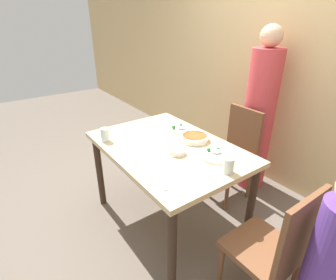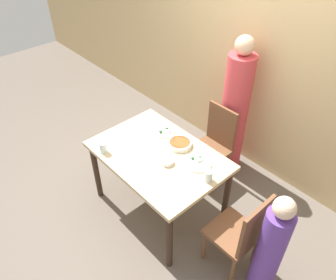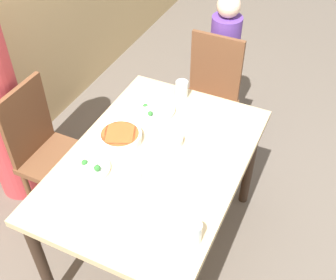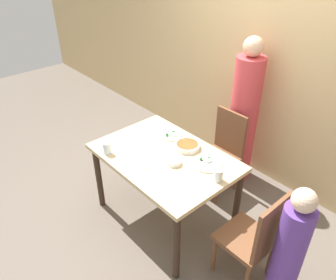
{
  "view_description": "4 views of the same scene",
  "coord_description": "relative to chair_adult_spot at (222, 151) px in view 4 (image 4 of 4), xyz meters",
  "views": [
    {
      "loc": [
        1.52,
        -1.09,
        1.72
      ],
      "look_at": [
        0.07,
        -0.04,
        0.86
      ],
      "focal_mm": 28.0,
      "sensor_mm": 36.0,
      "label": 1
    },
    {
      "loc": [
        1.79,
        -1.5,
        2.85
      ],
      "look_at": [
        0.13,
        0.01,
        1.02
      ],
      "focal_mm": 35.0,
      "sensor_mm": 36.0,
      "label": 2
    },
    {
      "loc": [
        -1.36,
        -0.71,
        2.33
      ],
      "look_at": [
        -0.04,
        -0.09,
        0.98
      ],
      "focal_mm": 45.0,
      "sensor_mm": 36.0,
      "label": 3
    },
    {
      "loc": [
        1.83,
        -1.58,
        2.49
      ],
      "look_at": [
        0.11,
        -0.06,
        1.02
      ],
      "focal_mm": 35.0,
      "sensor_mm": 36.0,
      "label": 4
    }
  ],
  "objects": [
    {
      "name": "ground_plane",
      "position": [
        -0.04,
        -0.79,
        -0.49
      ],
      "size": [
        10.0,
        10.0,
        0.0
      ],
      "primitive_type": "plane",
      "color": "#60564C"
    },
    {
      "name": "person_child",
      "position": [
        1.22,
        -0.72,
        0.06
      ],
      "size": [
        0.22,
        0.22,
        1.15
      ],
      "color": "#5B3893",
      "rests_on": "ground_plane"
    },
    {
      "name": "person_adult",
      "position": [
        0.0,
        0.32,
        0.29
      ],
      "size": [
        0.3,
        0.3,
        1.65
      ],
      "color": "#C63D42",
      "rests_on": "ground_plane"
    },
    {
      "name": "wall_back",
      "position": [
        -0.04,
        0.6,
        0.86
      ],
      "size": [
        10.0,
        0.06,
        2.7
      ],
      "color": "tan",
      "rests_on": "ground_plane"
    },
    {
      "name": "chair_child_spot",
      "position": [
        0.95,
        -0.72,
        0.0
      ],
      "size": [
        0.4,
        0.4,
        0.92
      ],
      "rotation": [
        0.0,
        0.0,
        -1.57
      ],
      "color": "brown",
      "rests_on": "ground_plane"
    },
    {
      "name": "fork_steel",
      "position": [
        0.36,
        -1.11,
        0.29
      ],
      "size": [
        0.18,
        0.08,
        0.01
      ],
      "color": "silver",
      "rests_on": "dining_table"
    },
    {
      "name": "bowl_curry",
      "position": [
        0.01,
        -0.55,
        0.31
      ],
      "size": [
        0.23,
        0.23,
        0.05
      ],
      "color": "white",
      "rests_on": "dining_table"
    },
    {
      "name": "napkin_folded",
      "position": [
        -0.07,
        -1.07,
        0.29
      ],
      "size": [
        0.14,
        0.14,
        0.01
      ],
      "color": "white",
      "rests_on": "dining_table"
    },
    {
      "name": "plate_rice_child",
      "position": [
        -0.24,
        -0.52,
        0.3
      ],
      "size": [
        0.21,
        0.21,
        0.05
      ],
      "color": "white",
      "rests_on": "dining_table"
    },
    {
      "name": "glass_water_tall",
      "position": [
        0.51,
        -0.69,
        0.34
      ],
      "size": [
        0.07,
        0.07,
        0.11
      ],
      "color": "silver",
      "rests_on": "dining_table"
    },
    {
      "name": "bowl_rice_small",
      "position": [
        0.11,
        -0.81,
        0.31
      ],
      "size": [
        0.12,
        0.12,
        0.04
      ],
      "color": "white",
      "rests_on": "dining_table"
    },
    {
      "name": "plate_rice_adult",
      "position": [
        0.31,
        -0.6,
        0.3
      ],
      "size": [
        0.24,
        0.24,
        0.05
      ],
      "color": "white",
      "rests_on": "dining_table"
    },
    {
      "name": "spoon_steel",
      "position": [
        -0.16,
        -0.76,
        0.29
      ],
      "size": [
        0.17,
        0.1,
        0.01
      ],
      "color": "silver",
      "rests_on": "dining_table"
    },
    {
      "name": "dining_table",
      "position": [
        -0.04,
        -0.79,
        0.19
      ],
      "size": [
        1.28,
        0.89,
        0.77
      ],
      "color": "tan",
      "rests_on": "ground_plane"
    },
    {
      "name": "glass_water_short",
      "position": [
        -0.41,
        -1.15,
        0.34
      ],
      "size": [
        0.07,
        0.07,
        0.11
      ],
      "color": "silver",
      "rests_on": "dining_table"
    },
    {
      "name": "chair_adult_spot",
      "position": [
        0.0,
        0.0,
        0.0
      ],
      "size": [
        0.4,
        0.4,
        0.92
      ],
      "color": "brown",
      "rests_on": "ground_plane"
    }
  ]
}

